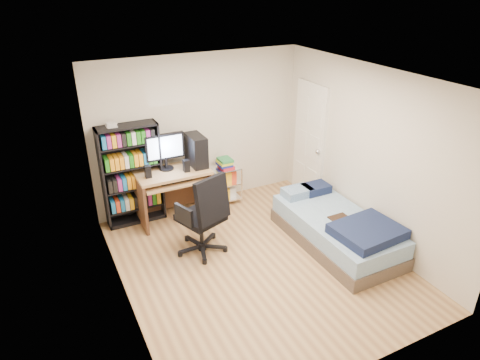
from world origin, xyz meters
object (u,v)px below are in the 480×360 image
computer_desk (178,173)px  office_chair (204,228)px  media_shelf (132,174)px  bed (337,229)px

computer_desk → office_chair: size_ratio=1.17×
media_shelf → office_chair: (0.64, -1.28, -0.43)m
media_shelf → bed: (2.42, -1.97, -0.57)m
computer_desk → office_chair: computer_desk is taller
media_shelf → computer_desk: bearing=-14.0°
media_shelf → office_chair: 1.49m
office_chair → bed: (1.78, -0.70, -0.13)m
media_shelf → office_chair: bearing=-63.4°
office_chair → bed: office_chair is taller
media_shelf → computer_desk: size_ratio=1.18×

